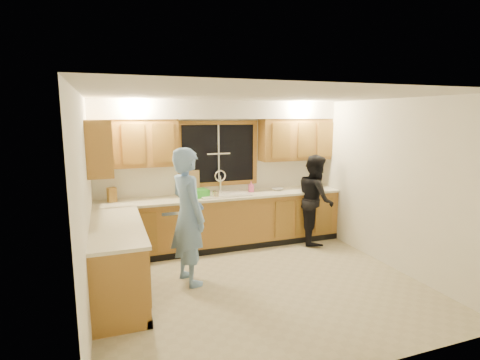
% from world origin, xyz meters
% --- Properties ---
extents(floor, '(4.20, 4.20, 0.00)m').
position_xyz_m(floor, '(0.00, 0.00, 0.00)').
color(floor, '#B8AF8D').
rests_on(floor, ground).
extents(ceiling, '(4.20, 4.20, 0.00)m').
position_xyz_m(ceiling, '(0.00, 0.00, 2.50)').
color(ceiling, silver).
extents(wall_back, '(4.20, 0.00, 4.20)m').
position_xyz_m(wall_back, '(0.00, 1.90, 1.25)').
color(wall_back, white).
rests_on(wall_back, ground).
extents(wall_left, '(0.00, 3.80, 3.80)m').
position_xyz_m(wall_left, '(-2.10, 0.00, 1.25)').
color(wall_left, white).
rests_on(wall_left, ground).
extents(wall_right, '(0.00, 3.80, 3.80)m').
position_xyz_m(wall_right, '(2.10, 0.00, 1.25)').
color(wall_right, white).
rests_on(wall_right, ground).
extents(base_cabinets_back, '(4.20, 0.60, 0.88)m').
position_xyz_m(base_cabinets_back, '(0.00, 1.60, 0.44)').
color(base_cabinets_back, '#A97631').
rests_on(base_cabinets_back, ground).
extents(base_cabinets_left, '(0.60, 1.90, 0.88)m').
position_xyz_m(base_cabinets_left, '(-1.80, 0.35, 0.44)').
color(base_cabinets_left, '#A97631').
rests_on(base_cabinets_left, ground).
extents(countertop_back, '(4.20, 0.63, 0.04)m').
position_xyz_m(countertop_back, '(0.00, 1.58, 0.90)').
color(countertop_back, '#EDE6C7').
rests_on(countertop_back, base_cabinets_back).
extents(countertop_left, '(0.63, 1.90, 0.04)m').
position_xyz_m(countertop_left, '(-1.79, 0.35, 0.90)').
color(countertop_left, '#EDE6C7').
rests_on(countertop_left, base_cabinets_left).
extents(upper_cabinets_left, '(1.35, 0.33, 0.75)m').
position_xyz_m(upper_cabinets_left, '(-1.43, 1.73, 1.83)').
color(upper_cabinets_left, '#A97631').
rests_on(upper_cabinets_left, wall_back).
extents(upper_cabinets_right, '(1.35, 0.33, 0.75)m').
position_xyz_m(upper_cabinets_right, '(1.43, 1.73, 1.83)').
color(upper_cabinets_right, '#A97631').
rests_on(upper_cabinets_right, wall_back).
extents(upper_cabinets_return, '(0.33, 0.90, 0.75)m').
position_xyz_m(upper_cabinets_return, '(-1.94, 1.12, 1.83)').
color(upper_cabinets_return, '#A97631').
rests_on(upper_cabinets_return, wall_left).
extents(soffit, '(4.20, 0.35, 0.30)m').
position_xyz_m(soffit, '(0.00, 1.72, 2.35)').
color(soffit, white).
rests_on(soffit, wall_back).
extents(window_frame, '(1.44, 0.03, 1.14)m').
position_xyz_m(window_frame, '(0.00, 1.89, 1.60)').
color(window_frame, black).
rests_on(window_frame, wall_back).
extents(sink, '(0.86, 0.52, 0.57)m').
position_xyz_m(sink, '(0.00, 1.60, 0.86)').
color(sink, white).
rests_on(sink, countertop_back).
extents(dishwasher, '(0.60, 0.56, 0.82)m').
position_xyz_m(dishwasher, '(-0.85, 1.59, 0.41)').
color(dishwasher, silver).
rests_on(dishwasher, floor).
extents(stove, '(0.58, 0.75, 0.90)m').
position_xyz_m(stove, '(-1.80, -0.22, 0.45)').
color(stove, silver).
rests_on(stove, floor).
extents(man, '(0.59, 0.76, 1.85)m').
position_xyz_m(man, '(-0.87, 0.42, 0.92)').
color(man, '#76A3DF').
rests_on(man, floor).
extents(woman, '(0.83, 0.93, 1.58)m').
position_xyz_m(woman, '(1.61, 1.28, 0.79)').
color(woman, black).
rests_on(woman, floor).
extents(knife_block, '(0.15, 0.14, 0.23)m').
position_xyz_m(knife_block, '(-1.80, 1.69, 1.03)').
color(knife_block, olive).
rests_on(knife_block, countertop_back).
extents(cutting_board, '(0.33, 0.17, 0.41)m').
position_xyz_m(cutting_board, '(-0.53, 1.82, 1.13)').
color(cutting_board, tan).
rests_on(cutting_board, countertop_back).
extents(dish_crate, '(0.31, 0.29, 0.13)m').
position_xyz_m(dish_crate, '(-0.43, 1.58, 0.98)').
color(dish_crate, green).
rests_on(dish_crate, countertop_back).
extents(soap_bottle, '(0.10, 0.10, 0.19)m').
position_xyz_m(soap_bottle, '(0.54, 1.69, 1.01)').
color(soap_bottle, '#E45698').
rests_on(soap_bottle, countertop_back).
extents(bowl, '(0.22, 0.22, 0.05)m').
position_xyz_m(bowl, '(1.03, 1.63, 0.94)').
color(bowl, silver).
rests_on(bowl, countertop_back).
extents(can_left, '(0.07, 0.07, 0.12)m').
position_xyz_m(can_left, '(-0.22, 1.41, 0.98)').
color(can_left, beige).
rests_on(can_left, countertop_back).
extents(can_right, '(0.08, 0.08, 0.12)m').
position_xyz_m(can_right, '(-0.18, 1.38, 0.98)').
color(can_right, beige).
rests_on(can_right, countertop_back).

